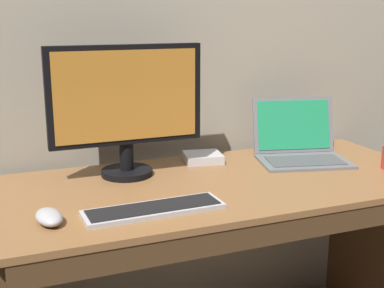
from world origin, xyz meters
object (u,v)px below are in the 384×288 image
(wired_keyboard, at_px, (154,209))
(computer_mouse, at_px, (49,217))
(external_monitor, at_px, (126,105))
(external_drive_box, at_px, (203,157))
(laptop_space_gray, at_px, (299,145))

(wired_keyboard, relative_size, computer_mouse, 3.42)
(external_monitor, height_order, external_drive_box, external_monitor)
(computer_mouse, bearing_deg, wired_keyboard, -11.67)
(laptop_space_gray, relative_size, wired_keyboard, 0.95)
(laptop_space_gray, bearing_deg, computer_mouse, -162.74)
(wired_keyboard, xyz_separation_m, computer_mouse, (-0.29, 0.02, 0.01))
(computer_mouse, bearing_deg, external_drive_box, 25.99)
(wired_keyboard, height_order, computer_mouse, computer_mouse)
(external_monitor, xyz_separation_m, external_drive_box, (0.32, 0.08, -0.24))
(laptop_space_gray, height_order, external_drive_box, laptop_space_gray)
(external_drive_box, bearing_deg, laptop_space_gray, -15.42)
(external_monitor, height_order, wired_keyboard, external_monitor)
(laptop_space_gray, relative_size, external_monitor, 0.74)
(wired_keyboard, bearing_deg, external_monitor, 86.91)
(laptop_space_gray, distance_m, wired_keyboard, 0.78)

